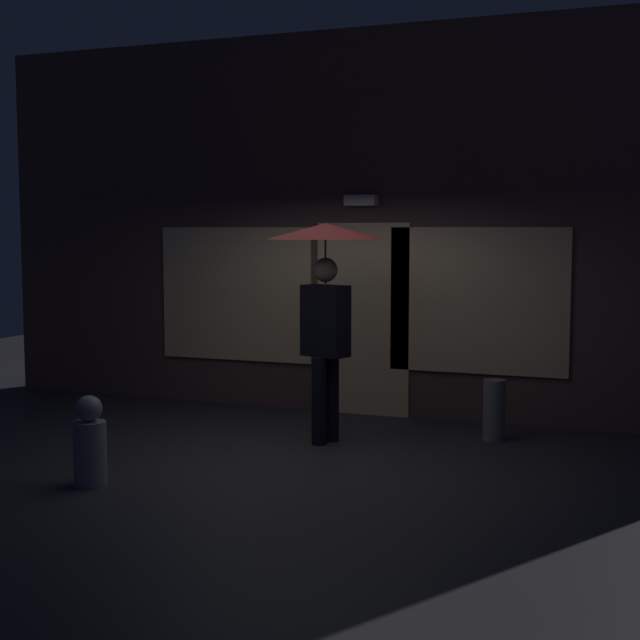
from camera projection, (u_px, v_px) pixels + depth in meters
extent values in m
plane|color=#2D2D33|center=(288.00, 457.00, 8.64)|extent=(18.00, 18.00, 0.00)
cube|color=brown|center=(368.00, 224.00, 10.61)|extent=(9.60, 0.30, 4.38)
cube|color=#F9D199|center=(363.00, 319.00, 10.56)|extent=(1.10, 0.04, 2.20)
cube|color=#F9D199|center=(236.00, 294.00, 11.12)|extent=(1.97, 0.04, 1.60)
cube|color=#F9D199|center=(478.00, 301.00, 10.05)|extent=(1.97, 0.04, 1.60)
cube|color=white|center=(361.00, 200.00, 10.35)|extent=(0.36, 0.16, 0.12)
cylinder|color=black|center=(332.00, 398.00, 9.27)|extent=(0.15, 0.15, 0.87)
cylinder|color=black|center=(319.00, 401.00, 9.11)|extent=(0.15, 0.15, 0.87)
cube|color=black|center=(325.00, 321.00, 9.11)|extent=(0.51, 0.37, 0.71)
cube|color=silver|center=(326.00, 320.00, 9.24)|extent=(0.14, 0.06, 0.56)
cube|color=red|center=(326.00, 321.00, 9.24)|extent=(0.05, 0.04, 0.45)
sphere|color=tan|center=(325.00, 270.00, 9.06)|extent=(0.24, 0.24, 0.24)
cylinder|color=slate|center=(325.00, 270.00, 9.06)|extent=(0.02, 0.02, 0.92)
cone|color=#4C0C0C|center=(325.00, 231.00, 9.03)|extent=(1.18, 1.18, 0.16)
cylinder|color=slate|center=(494.00, 410.00, 9.30)|extent=(0.22, 0.22, 0.62)
cylinder|color=gray|center=(90.00, 453.00, 7.68)|extent=(0.28, 0.28, 0.54)
sphere|color=gray|center=(89.00, 408.00, 7.64)|extent=(0.22, 0.22, 0.22)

